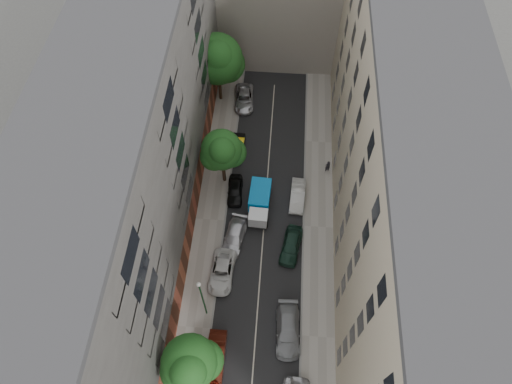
# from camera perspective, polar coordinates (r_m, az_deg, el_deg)

# --- Properties ---
(ground) EXTENTS (120.00, 120.00, 0.00)m
(ground) POSITION_cam_1_polar(r_m,az_deg,el_deg) (46.51, 1.01, -3.99)
(ground) COLOR #4C4C49
(ground) RESTS_ON ground
(road_surface) EXTENTS (8.00, 44.00, 0.02)m
(road_surface) POSITION_cam_1_polar(r_m,az_deg,el_deg) (46.50, 1.01, -3.99)
(road_surface) COLOR black
(road_surface) RESTS_ON ground
(sidewalk_left) EXTENTS (3.00, 44.00, 0.15)m
(sidewalk_left) POSITION_cam_1_polar(r_m,az_deg,el_deg) (46.87, -5.72, -3.48)
(sidewalk_left) COLOR gray
(sidewalk_left) RESTS_ON ground
(sidewalk_right) EXTENTS (3.00, 44.00, 0.15)m
(sidewalk_right) POSITION_cam_1_polar(r_m,az_deg,el_deg) (46.67, 7.78, -4.36)
(sidewalk_right) COLOR gray
(sidewalk_right) RESTS_ON ground
(building_left) EXTENTS (8.00, 44.00, 20.00)m
(building_left) POSITION_cam_1_polar(r_m,az_deg,el_deg) (39.83, -14.80, 4.09)
(building_left) COLOR #444240
(building_left) RESTS_ON ground
(building_right) EXTENTS (8.00, 44.00, 20.00)m
(building_right) POSITION_cam_1_polar(r_m,az_deg,el_deg) (39.35, 17.44, 2.09)
(building_right) COLOR tan
(building_right) RESTS_ON ground
(tarp_truck) EXTENTS (2.19, 5.07, 2.31)m
(tarp_truck) POSITION_cam_1_polar(r_m,az_deg,el_deg) (46.29, 0.43, -1.31)
(tarp_truck) COLOR black
(tarp_truck) RESTS_ON ground
(car_left_1) EXTENTS (1.50, 4.30, 1.42)m
(car_left_1) POSITION_cam_1_polar(r_m,az_deg,el_deg) (41.31, -5.05, -19.69)
(car_left_1) COLOR #4C190F
(car_left_1) RESTS_ON ground
(car_left_2) EXTENTS (2.45, 4.87, 1.32)m
(car_left_2) POSITION_cam_1_polar(r_m,az_deg,el_deg) (43.65, -4.28, -9.93)
(car_left_2) COLOR silver
(car_left_2) RESTS_ON ground
(car_left_3) EXTENTS (2.59, 4.83, 1.33)m
(car_left_3) POSITION_cam_1_polar(r_m,az_deg,el_deg) (45.14, -2.71, -5.56)
(car_left_3) COLOR silver
(car_left_3) RESTS_ON ground
(car_left_4) EXTENTS (1.76, 3.97, 1.33)m
(car_left_4) POSITION_cam_1_polar(r_m,az_deg,el_deg) (47.84, -2.63, 0.22)
(car_left_4) COLOR black
(car_left_4) RESTS_ON ground
(car_left_5) EXTENTS (1.54, 4.05, 1.32)m
(car_left_5) POSITION_cam_1_polar(r_m,az_deg,el_deg) (51.09, -2.36, 5.52)
(car_left_5) COLOR black
(car_left_5) RESTS_ON ground
(car_left_6) EXTENTS (2.57, 4.95, 1.33)m
(car_left_6) POSITION_cam_1_polar(r_m,az_deg,el_deg) (56.05, -1.48, 11.63)
(car_left_6) COLOR #B2B1B6
(car_left_6) RESTS_ON ground
(car_right_1) EXTENTS (2.29, 5.20, 1.49)m
(car_right_1) POSITION_cam_1_polar(r_m,az_deg,el_deg) (41.75, 4.00, -16.84)
(car_right_1) COLOR gray
(car_right_1) RESTS_ON ground
(car_right_2) EXTENTS (2.49, 4.62, 1.49)m
(car_right_2) POSITION_cam_1_polar(r_m,az_deg,el_deg) (44.69, 4.41, -6.68)
(car_right_2) COLOR black
(car_right_2) RESTS_ON ground
(car_right_3) EXTENTS (1.65, 4.22, 1.37)m
(car_right_3) POSITION_cam_1_polar(r_m,az_deg,el_deg) (47.61, 5.21, -0.44)
(car_right_3) COLOR silver
(car_right_3) RESTS_ON ground
(tree_near) EXTENTS (4.66, 4.29, 8.09)m
(tree_near) POSITION_cam_1_polar(r_m,az_deg,el_deg) (36.25, -8.19, -20.57)
(tree_near) COLOR #382619
(tree_near) RESTS_ON sidewalk_left
(tree_mid) EXTENTS (4.58, 4.19, 7.52)m
(tree_mid) POSITION_cam_1_polar(r_m,az_deg,el_deg) (45.08, -4.22, 5.06)
(tree_mid) COLOR #382619
(tree_mid) RESTS_ON sidewalk_left
(tree_far) EXTENTS (5.90, 5.72, 9.05)m
(tree_far) POSITION_cam_1_polar(r_m,az_deg,el_deg) (52.76, -4.75, 16.01)
(tree_far) COLOR #382619
(tree_far) RESTS_ON sidewalk_left
(lamp_post) EXTENTS (0.36, 0.36, 7.16)m
(lamp_post) POSITION_cam_1_polar(r_m,az_deg,el_deg) (38.86, -6.77, -12.82)
(lamp_post) COLOR #175024
(lamp_post) RESTS_ON sidewalk_left
(pedestrian) EXTENTS (0.69, 0.58, 1.62)m
(pedestrian) POSITION_cam_1_polar(r_m,az_deg,el_deg) (49.79, 8.95, 3.22)
(pedestrian) COLOR black
(pedestrian) RESTS_ON sidewalk_right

